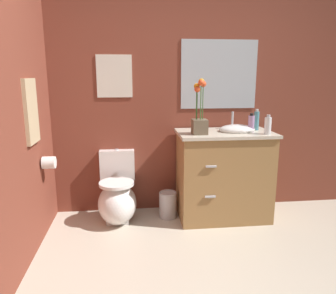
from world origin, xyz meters
name	(u,v)px	position (x,y,z in m)	size (l,w,h in m)	color
wall_back	(202,94)	(0.20, 1.80, 1.25)	(4.24, 0.05, 2.50)	brown
toilet	(117,198)	(-0.71, 1.50, 0.24)	(0.38, 0.59, 0.69)	white
vanity_cabinet	(224,174)	(0.37, 1.48, 0.46)	(0.94, 0.56, 1.08)	#9E7242
flower_vase	(200,116)	(0.09, 1.38, 1.07)	(0.14, 0.14, 0.52)	brown
soap_bottle	(268,125)	(0.73, 1.30, 0.98)	(0.06, 0.06, 0.19)	white
lotion_bottle	(251,123)	(0.62, 1.43, 0.98)	(0.06, 0.06, 0.19)	#B28CBF
hand_wash_bottle	(256,120)	(0.71, 1.55, 1.00)	(0.05, 0.05, 0.21)	teal
trash_bin	(168,205)	(-0.20, 1.53, 0.14)	(0.18, 0.18, 0.27)	#B7B7BC
wall_poster	(114,76)	(-0.71, 1.77, 1.43)	(0.35, 0.01, 0.42)	silver
wall_mirror	(219,75)	(0.37, 1.77, 1.45)	(0.80, 0.01, 0.70)	#B2BCC6
hanging_towel	(31,111)	(-1.35, 1.11, 1.16)	(0.03, 0.28, 0.52)	tan
toilet_paper_roll	(49,163)	(-1.29, 1.31, 0.68)	(0.11, 0.11, 0.11)	white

